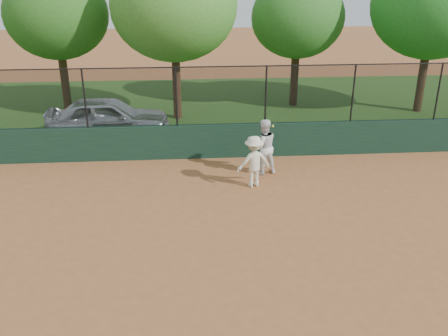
{
  "coord_description": "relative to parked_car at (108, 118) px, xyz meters",
  "views": [
    {
      "loc": [
        -0.14,
        -10.22,
        6.52
      ],
      "look_at": [
        0.8,
        2.2,
        1.2
      ],
      "focal_mm": 40.0,
      "sensor_mm": 36.0,
      "label": 1
    }
  ],
  "objects": [
    {
      "name": "fence_assembly",
      "position": [
        3.17,
        -2.39,
        1.45
      ],
      "size": [
        26.0,
        0.06,
        2.0
      ],
      "color": "black",
      "rests_on": "back_wall"
    },
    {
      "name": "tree_3",
      "position": [
        8.05,
        3.98,
        3.19
      ],
      "size": [
        4.15,
        3.78,
        5.79
      ],
      "color": "#3A2613",
      "rests_on": "ground"
    },
    {
      "name": "ground",
      "position": [
        3.2,
        -8.39,
        -0.79
      ],
      "size": [
        80.0,
        80.0,
        0.0
      ],
      "primitive_type": "plane",
      "color": "#A56035",
      "rests_on": "ground"
    },
    {
      "name": "player_main",
      "position": [
        5.0,
        -4.83,
        0.01
      ],
      "size": [
        1.16,
        0.85,
        2.04
      ],
      "color": "beige",
      "rests_on": "ground"
    },
    {
      "name": "tree_4",
      "position": [
        13.48,
        2.56,
        3.8
      ],
      "size": [
        5.22,
        4.74,
        6.86
      ],
      "color": "#412A17",
      "rests_on": "ground"
    },
    {
      "name": "parked_car",
      "position": [
        0.0,
        0.0,
        0.0
      ],
      "size": [
        4.72,
        2.08,
        1.58
      ],
      "primitive_type": "imported",
      "rotation": [
        0.0,
        0.0,
        1.62
      ],
      "color": "silver",
      "rests_on": "ground"
    },
    {
      "name": "back_wall",
      "position": [
        3.2,
        -2.39,
        -0.19
      ],
      "size": [
        26.0,
        0.2,
        1.2
      ],
      "primitive_type": "cube",
      "color": "#183524",
      "rests_on": "ground"
    },
    {
      "name": "tree_1",
      "position": [
        -2.35,
        3.78,
        3.42
      ],
      "size": [
        4.38,
        3.98,
        6.11
      ],
      "color": "#483019",
      "rests_on": "ground"
    },
    {
      "name": "grass_strip",
      "position": [
        3.2,
        3.61,
        -0.79
      ],
      "size": [
        36.0,
        12.0,
        0.01
      ],
      "primitive_type": "cube",
      "color": "#254C17",
      "rests_on": "ground"
    },
    {
      "name": "tree_2",
      "position": [
        2.63,
        2.36,
        3.86
      ],
      "size": [
        5.14,
        4.67,
        6.88
      ],
      "color": "#4A2D1A",
      "rests_on": "ground"
    },
    {
      "name": "player_second",
      "position": [
        5.43,
        -3.87,
        0.12
      ],
      "size": [
        1.03,
        0.89,
        1.81
      ],
      "primitive_type": "imported",
      "rotation": [
        0.0,
        0.0,
        3.4
      ],
      "color": "white",
      "rests_on": "ground"
    }
  ]
}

